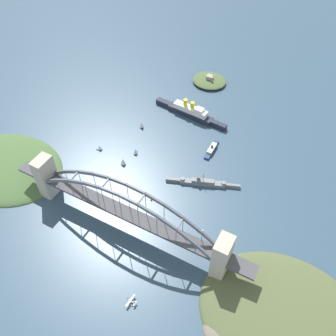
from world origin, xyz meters
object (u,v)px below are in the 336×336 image
seaplane_taxiing_near_bridge (131,301)px  small_boat_4 (100,148)px  harbor_arch_bridge (126,212)px  ocean_liner (190,112)px  fort_island_mid_harbor (209,81)px  small_boat_1 (135,151)px  naval_cruiser (202,182)px  channel_marker_buoy (151,200)px  small_boat_3 (142,125)px  harbor_ferry_steamer (212,149)px  small_boat_0 (200,230)px  small_boat_2 (123,161)px

seaplane_taxiing_near_bridge → small_boat_4: (-126.86, 133.76, 1.36)m
harbor_arch_bridge → ocean_liner: 180.88m
fort_island_mid_harbor → small_boat_1: (-16.64, -168.29, 0.40)m
ocean_liner → seaplane_taxiing_near_bridge: ocean_liner is taller
naval_cruiser → fort_island_mid_harbor: naval_cruiser is taller
naval_cruiser → seaplane_taxiing_near_bridge: naval_cruiser is taller
harbor_arch_bridge → seaplane_taxiing_near_bridge: (41.09, -59.45, -23.83)m
naval_cruiser → small_boat_4: size_ratio=10.41×
fort_island_mid_harbor → channel_marker_buoy: fort_island_mid_harbor is taller
small_boat_1 → small_boat_3: (-17.25, 41.91, 0.76)m
harbor_ferry_steamer → small_boat_1: small_boat_1 is taller
small_boat_0 → channel_marker_buoy: (-58.97, 10.06, -1.60)m
small_boat_0 → small_boat_2: small_boat_2 is taller
ocean_liner → channel_marker_buoy: size_ratio=36.67×
harbor_ferry_steamer → small_boat_3: size_ratio=3.30×
small_boat_0 → small_boat_3: (-125.43, 101.00, 1.81)m
fort_island_mid_harbor → small_boat_4: 190.64m
seaplane_taxiing_near_bridge → harbor_arch_bridge: bearing=124.7°
harbor_arch_bridge → small_boat_4: bearing=139.1°
naval_cruiser → small_boat_0: naval_cruiser is taller
fort_island_mid_harbor → channel_marker_buoy: size_ratio=17.12×
small_boat_4 → small_boat_2: bearing=-10.2°
harbor_ferry_steamer → seaplane_taxiing_near_bridge: harbor_ferry_steamer is taller
naval_cruiser → channel_marker_buoy: size_ratio=27.01×
seaplane_taxiing_near_bridge → small_boat_4: small_boat_4 is taller
seaplane_taxiing_near_bridge → naval_cruiser: bearing=90.8°
channel_marker_buoy → small_boat_1: bearing=135.1°
small_boat_1 → small_boat_3: size_ratio=0.87×
small_boat_0 → channel_marker_buoy: size_ratio=2.08×
small_boat_1 → channel_marker_buoy: bearing=-44.9°
fort_island_mid_harbor → naval_cruiser: bearing=-68.4°
small_boat_1 → small_boat_4: size_ratio=1.20×
ocean_liner → small_boat_2: size_ratio=10.43×
small_boat_1 → small_boat_3: small_boat_3 is taller
harbor_arch_bridge → naval_cruiser: harbor_arch_bridge is taller
naval_cruiser → channel_marker_buoy: bearing=-129.5°
small_boat_3 → small_boat_2: bearing=-77.4°
harbor_arch_bridge → channel_marker_buoy: harbor_arch_bridge is taller
fort_island_mid_harbor → small_boat_4: (-55.97, -182.24, -0.05)m
naval_cruiser → fort_island_mid_harbor: bearing=111.6°
harbor_ferry_steamer → fort_island_mid_harbor: (-57.57, 122.84, 1.08)m
ocean_liner → seaplane_taxiing_near_bridge: (62.76, -237.97, -4.32)m
small_boat_3 → seaplane_taxiing_near_bridge: bearing=-61.1°
harbor_arch_bridge → ocean_liner: harbor_arch_bridge is taller
small_boat_0 → small_boat_4: small_boat_4 is taller
channel_marker_buoy → harbor_arch_bridge: bearing=-94.0°
ocean_liner → harbor_ferry_steamer: ocean_liner is taller
harbor_arch_bridge → small_boat_0: size_ratio=43.22×
fort_island_mid_harbor → small_boat_3: size_ratio=4.79×
small_boat_0 → small_boat_2: bearing=160.9°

